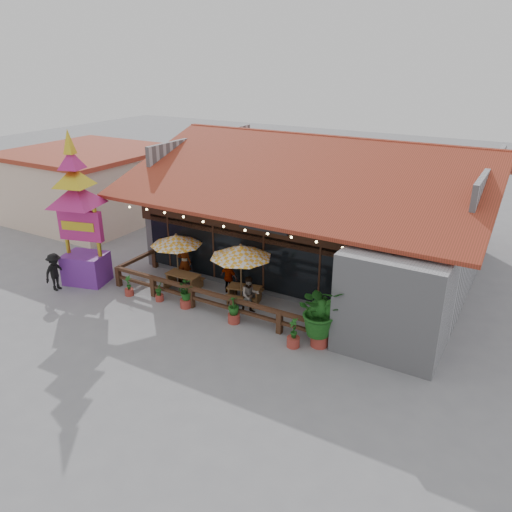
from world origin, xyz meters
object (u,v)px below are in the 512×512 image
Objects in this scene: picnic_table_right at (244,291)px; tropical_plant at (321,312)px; thai_sign_tower at (77,199)px; pedestrian at (55,272)px; umbrella_right at (241,252)px; picnic_table_left at (183,279)px; umbrella_left at (176,240)px.

picnic_table_right is 4.43m from tropical_plant.
thai_sign_tower is at bearing -178.03° from tropical_plant.
thai_sign_tower is at bearing -27.61° from pedestrian.
umbrella_right is 1.79× the size of picnic_table_left.
umbrella_right reaches higher than umbrella_left.
picnic_table_left is 5.49m from pedestrian.
pedestrian is (-11.65, -1.60, -0.50)m from tropical_plant.
picnic_table_left is at bearing -62.93° from pedestrian.
picnic_table_right is 0.22× the size of thai_sign_tower.
tropical_plant is at bearing -86.24° from pedestrian.
pedestrian is (-7.63, -2.87, -1.47)m from umbrella_right.
umbrella_left is at bearing 26.70° from thai_sign_tower.
tropical_plant is at bearing 1.97° from thai_sign_tower.
umbrella_left is 3.76m from picnic_table_right.
picnic_table_left is 0.63× the size of tropical_plant.
thai_sign_tower reaches higher than umbrella_right.
tropical_plant is (7.42, -1.48, -0.76)m from umbrella_left.
umbrella_right reaches higher than picnic_table_right.
picnic_table_right is 8.08m from thai_sign_tower.
picnic_table_left is 5.58m from thai_sign_tower.
picnic_table_right is 0.68× the size of tropical_plant.
umbrella_right is 4.32m from tropical_plant.
umbrella_right is at bearing -84.00° from picnic_table_right.
thai_sign_tower is at bearing -158.79° from picnic_table_left.
tropical_plant is at bearing -17.56° from umbrella_right.
umbrella_left is 1.65× the size of picnic_table_left.
pedestrian is (-7.60, -3.17, 0.40)m from picnic_table_right.
picnic_table_left is 2.94m from picnic_table_right.
thai_sign_tower is (-4.15, -1.61, 3.36)m from picnic_table_left.
umbrella_left is 5.38m from pedestrian.
thai_sign_tower is 3.10× the size of tropical_plant.
picnic_table_right is at bearing 158.83° from tropical_plant.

